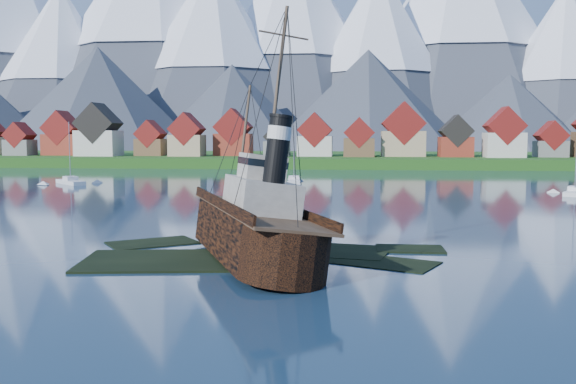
# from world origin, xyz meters

# --- Properties ---
(ground) EXTENTS (1400.00, 1400.00, 0.00)m
(ground) POSITION_xyz_m (0.00, 0.00, 0.00)
(ground) COLOR #193047
(ground) RESTS_ON ground
(shoal) EXTENTS (31.71, 21.24, 1.14)m
(shoal) POSITION_xyz_m (1.78, 2.15, -0.35)
(shoal) COLOR black
(shoal) RESTS_ON ground
(shore_bank) EXTENTS (600.00, 80.00, 3.20)m
(shore_bank) POSITION_xyz_m (0.00, 170.00, 0.00)
(shore_bank) COLOR #214C15
(shore_bank) RESTS_ON ground
(seawall) EXTENTS (600.00, 2.50, 2.00)m
(seawall) POSITION_xyz_m (0.00, 132.00, 0.00)
(seawall) COLOR #3F3D38
(seawall) RESTS_ON ground
(town) EXTENTS (250.96, 16.69, 17.30)m
(town) POSITION_xyz_m (-33.12, 152.18, 8.99)
(town) COLOR maroon
(town) RESTS_ON ground
(mountains) EXTENTS (965.00, 340.00, 205.00)m
(mountains) POSITION_xyz_m (-0.79, 481.26, 89.34)
(mountains) COLOR #2D333D
(mountains) RESTS_ON ground
(tugboat_wreck) EXTENTS (6.30, 27.14, 21.51)m
(tugboat_wreck) POSITION_xyz_m (1.40, 0.58, 2.72)
(tugboat_wreck) COLOR black
(tugboat_wreck) RESTS_ON ground
(sailboat_c) EXTENTS (9.03, 9.18, 13.28)m
(sailboat_c) POSITION_xyz_m (-47.43, 73.08, 0.30)
(sailboat_c) COLOR silver
(sailboat_c) RESTS_ON ground
(sailboat_d) EXTENTS (6.16, 8.93, 12.18)m
(sailboat_d) POSITION_xyz_m (47.35, 59.58, 0.28)
(sailboat_d) COLOR silver
(sailboat_d) RESTS_ON ground
(sailboat_e) EXTENTS (3.44, 10.26, 11.68)m
(sailboat_e) POSITION_xyz_m (-2.37, 81.91, 0.25)
(sailboat_e) COLOR silver
(sailboat_e) RESTS_ON ground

